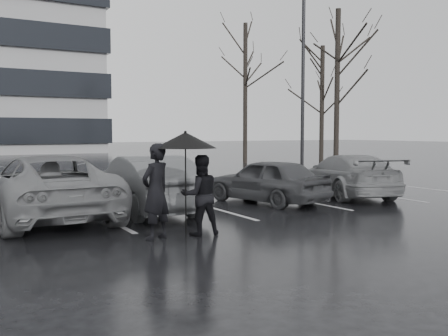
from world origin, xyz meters
TOP-DOWN VIEW (x-y plane):
  - ground at (0.00, 0.00)m, footprint 160.00×160.00m
  - car_main at (2.33, 2.17)m, footprint 2.24×3.82m
  - car_west_a at (-1.09, 2.31)m, footprint 1.52×4.17m
  - car_west_b at (-3.33, 2.60)m, footprint 2.44×5.16m
  - car_east at (5.21, 2.15)m, footprint 2.96×4.67m
  - pedestrian_left at (-2.02, -0.61)m, footprint 0.75×0.65m
  - pedestrian_right at (-1.17, -0.70)m, footprint 0.81×0.68m
  - umbrella at (-1.48, -0.71)m, footprint 1.15×1.15m
  - lamp_post at (7.81, 7.48)m, footprint 0.45×0.45m
  - stall_stripes at (-0.80, 2.50)m, footprint 19.72×5.00m
  - tree_east at (12.00, 10.00)m, footprint 0.26×0.26m
  - tree_ne at (14.50, 14.00)m, footprint 0.26×0.26m
  - tree_north at (11.00, 17.00)m, footprint 0.26×0.26m

SIDE VIEW (x-z plane):
  - ground at x=0.00m, z-range 0.00..0.00m
  - stall_stripes at x=-0.80m, z-range 0.00..0.00m
  - car_main at x=2.33m, z-range 0.00..1.22m
  - car_east at x=5.21m, z-range 0.00..1.26m
  - car_west_a at x=-1.09m, z-range 0.00..1.37m
  - car_west_b at x=-3.33m, z-range 0.00..1.42m
  - pedestrian_right at x=-1.17m, z-range 0.00..1.51m
  - pedestrian_left at x=-2.02m, z-range 0.00..1.73m
  - umbrella at x=-1.48m, z-range 0.80..2.76m
  - tree_ne at x=14.50m, z-range 0.00..7.00m
  - lamp_post at x=7.81m, z-range -0.35..7.91m
  - tree_east at x=12.00m, z-range 0.00..8.00m
  - tree_north at x=11.00m, z-range 0.00..8.50m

